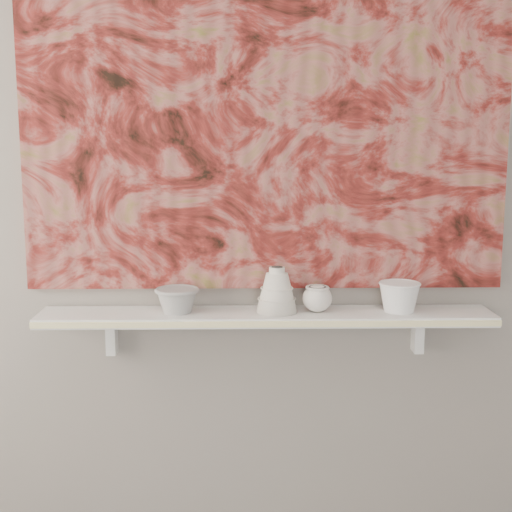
{
  "coord_description": "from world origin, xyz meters",
  "views": [
    {
      "loc": [
        -0.07,
        -0.63,
        1.46
      ],
      "look_at": [
        -0.03,
        1.49,
        1.11
      ],
      "focal_mm": 50.0,
      "sensor_mm": 36.0,
      "label": 1
    }
  ],
  "objects_px": {
    "bell_vessel": "(277,289)",
    "bowl_grey": "(177,300)",
    "cup_cream": "(317,298)",
    "bowl_white": "(399,297)",
    "painting": "(266,112)",
    "shelf": "(266,317)"
  },
  "relations": [
    {
      "from": "painting",
      "to": "bell_vessel",
      "type": "height_order",
      "value": "painting"
    },
    {
      "from": "bowl_grey",
      "to": "painting",
      "type": "bearing_deg",
      "value": 16.4
    },
    {
      "from": "painting",
      "to": "cup_cream",
      "type": "xyz_separation_m",
      "value": [
        0.16,
        -0.08,
        -0.57
      ]
    },
    {
      "from": "bowl_white",
      "to": "shelf",
      "type": "bearing_deg",
      "value": 180.0
    },
    {
      "from": "bowl_white",
      "to": "cup_cream",
      "type": "bearing_deg",
      "value": 180.0
    },
    {
      "from": "bowl_grey",
      "to": "bowl_white",
      "type": "height_order",
      "value": "bowl_white"
    },
    {
      "from": "painting",
      "to": "bell_vessel",
      "type": "bearing_deg",
      "value": -67.56
    },
    {
      "from": "bowl_grey",
      "to": "cup_cream",
      "type": "height_order",
      "value": "cup_cream"
    },
    {
      "from": "painting",
      "to": "bell_vessel",
      "type": "distance_m",
      "value": 0.55
    },
    {
      "from": "painting",
      "to": "bowl_white",
      "type": "distance_m",
      "value": 0.7
    },
    {
      "from": "shelf",
      "to": "bell_vessel",
      "type": "distance_m",
      "value": 0.09
    },
    {
      "from": "painting",
      "to": "cup_cream",
      "type": "height_order",
      "value": "painting"
    },
    {
      "from": "painting",
      "to": "bowl_grey",
      "type": "xyz_separation_m",
      "value": [
        -0.27,
        -0.08,
        -0.57
      ]
    },
    {
      "from": "painting",
      "to": "bowl_white",
      "type": "relative_size",
      "value": 11.65
    },
    {
      "from": "cup_cream",
      "to": "bowl_white",
      "type": "xyz_separation_m",
      "value": [
        0.25,
        0.0,
        0.0
      ]
    },
    {
      "from": "bell_vessel",
      "to": "bowl_white",
      "type": "relative_size",
      "value": 1.1
    },
    {
      "from": "bell_vessel",
      "to": "bowl_grey",
      "type": "bearing_deg",
      "value": 180.0
    },
    {
      "from": "shelf",
      "to": "bowl_white",
      "type": "height_order",
      "value": "bowl_white"
    },
    {
      "from": "painting",
      "to": "cup_cream",
      "type": "relative_size",
      "value": 16.36
    },
    {
      "from": "shelf",
      "to": "bowl_white",
      "type": "distance_m",
      "value": 0.42
    },
    {
      "from": "bowl_grey",
      "to": "cup_cream",
      "type": "xyz_separation_m",
      "value": [
        0.43,
        0.0,
        0.0
      ]
    },
    {
      "from": "cup_cream",
      "to": "bowl_white",
      "type": "distance_m",
      "value": 0.25
    }
  ]
}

